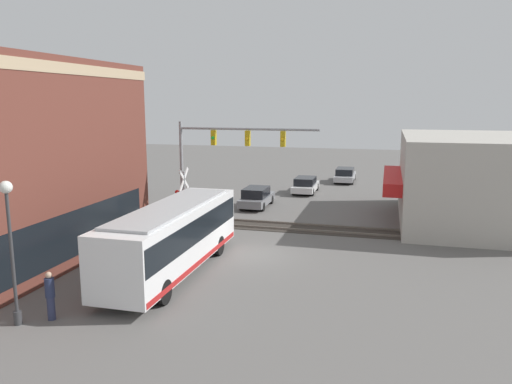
{
  "coord_description": "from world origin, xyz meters",
  "views": [
    {
      "loc": [
        -23.92,
        -6.53,
        7.82
      ],
      "look_at": [
        3.95,
        0.85,
        2.55
      ],
      "focal_mm": 35.0,
      "sensor_mm": 36.0,
      "label": 1
    }
  ],
  "objects_px": {
    "parked_car_silver": "(345,175)",
    "pedestrian_at_crossing": "(203,214)",
    "crossing_signal": "(184,192)",
    "parked_car_white": "(305,185)",
    "streetlamp": "(11,241)",
    "pedestrian_by_lamp": "(50,295)",
    "parked_car_grey": "(257,198)",
    "city_bus": "(173,236)"
  },
  "relations": [
    {
      "from": "parked_car_white",
      "to": "parked_car_silver",
      "type": "height_order",
      "value": "parked_car_silver"
    },
    {
      "from": "parked_car_white",
      "to": "parked_car_silver",
      "type": "distance_m",
      "value": 7.38
    },
    {
      "from": "streetlamp",
      "to": "parked_car_grey",
      "type": "bearing_deg",
      "value": -8.2
    },
    {
      "from": "streetlamp",
      "to": "parked_car_grey",
      "type": "xyz_separation_m",
      "value": [
        21.51,
        -3.1,
        -2.39
      ]
    },
    {
      "from": "parked_car_grey",
      "to": "city_bus",
      "type": "bearing_deg",
      "value": 180.0
    },
    {
      "from": "pedestrian_at_crossing",
      "to": "parked_car_grey",
      "type": "bearing_deg",
      "value": -15.0
    },
    {
      "from": "city_bus",
      "to": "parked_car_grey",
      "type": "bearing_deg",
      "value": -0.0
    },
    {
      "from": "streetlamp",
      "to": "pedestrian_at_crossing",
      "type": "relative_size",
      "value": 3.18
    },
    {
      "from": "crossing_signal",
      "to": "parked_car_silver",
      "type": "xyz_separation_m",
      "value": [
        21.0,
        -8.04,
        -1.65
      ]
    },
    {
      "from": "pedestrian_at_crossing",
      "to": "pedestrian_by_lamp",
      "type": "bearing_deg",
      "value": 178.27
    },
    {
      "from": "parked_car_white",
      "to": "pedestrian_by_lamp",
      "type": "relative_size",
      "value": 2.44
    },
    {
      "from": "crossing_signal",
      "to": "parked_car_white",
      "type": "height_order",
      "value": "crossing_signal"
    },
    {
      "from": "city_bus",
      "to": "crossing_signal",
      "type": "relative_size",
      "value": 2.77
    },
    {
      "from": "streetlamp",
      "to": "pedestrian_by_lamp",
      "type": "height_order",
      "value": "streetlamp"
    },
    {
      "from": "streetlamp",
      "to": "parked_car_white",
      "type": "distance_m",
      "value": 28.91
    },
    {
      "from": "streetlamp",
      "to": "parked_car_silver",
      "type": "height_order",
      "value": "streetlamp"
    },
    {
      "from": "parked_car_silver",
      "to": "pedestrian_at_crossing",
      "type": "xyz_separation_m",
      "value": [
        -20.14,
        7.16,
        0.18
      ]
    },
    {
      "from": "city_bus",
      "to": "parked_car_silver",
      "type": "height_order",
      "value": "city_bus"
    },
    {
      "from": "parked_car_grey",
      "to": "parked_car_white",
      "type": "xyz_separation_m",
      "value": [
        6.73,
        -2.6,
        -0.05
      ]
    },
    {
      "from": "crossing_signal",
      "to": "parked_car_silver",
      "type": "distance_m",
      "value": 22.55
    },
    {
      "from": "parked_car_silver",
      "to": "pedestrian_at_crossing",
      "type": "relative_size",
      "value": 2.86
    },
    {
      "from": "streetlamp",
      "to": "parked_car_grey",
      "type": "distance_m",
      "value": 21.87
    },
    {
      "from": "crossing_signal",
      "to": "parked_car_white",
      "type": "distance_m",
      "value": 15.2
    },
    {
      "from": "parked_car_silver",
      "to": "pedestrian_by_lamp",
      "type": "distance_m",
      "value": 35.24
    },
    {
      "from": "streetlamp",
      "to": "parked_car_silver",
      "type": "bearing_deg",
      "value": -13.62
    },
    {
      "from": "pedestrian_at_crossing",
      "to": "crossing_signal",
      "type": "bearing_deg",
      "value": 134.56
    },
    {
      "from": "city_bus",
      "to": "parked_car_silver",
      "type": "bearing_deg",
      "value": -10.69
    },
    {
      "from": "crossing_signal",
      "to": "streetlamp",
      "type": "relative_size",
      "value": 0.74
    },
    {
      "from": "streetlamp",
      "to": "parked_car_white",
      "type": "height_order",
      "value": "streetlamp"
    },
    {
      "from": "pedestrian_by_lamp",
      "to": "city_bus",
      "type": "bearing_deg",
      "value": -20.76
    },
    {
      "from": "pedestrian_by_lamp",
      "to": "parked_car_white",
      "type": "bearing_deg",
      "value": -9.87
    },
    {
      "from": "parked_car_white",
      "to": "parked_car_silver",
      "type": "xyz_separation_m",
      "value": [
        6.83,
        -2.8,
        0.01
      ]
    },
    {
      "from": "crossing_signal",
      "to": "parked_car_silver",
      "type": "relative_size",
      "value": 0.82
    },
    {
      "from": "city_bus",
      "to": "streetlamp",
      "type": "xyz_separation_m",
      "value": [
        -6.45,
        3.1,
        1.33
      ]
    },
    {
      "from": "crossing_signal",
      "to": "pedestrian_at_crossing",
      "type": "bearing_deg",
      "value": -45.44
    },
    {
      "from": "parked_car_grey",
      "to": "pedestrian_by_lamp",
      "type": "relative_size",
      "value": 2.46
    },
    {
      "from": "pedestrian_by_lamp",
      "to": "parked_car_silver",
      "type": "bearing_deg",
      "value": -12.45
    },
    {
      "from": "parked_car_silver",
      "to": "pedestrian_by_lamp",
      "type": "relative_size",
      "value": 2.57
    },
    {
      "from": "pedestrian_by_lamp",
      "to": "streetlamp",
      "type": "bearing_deg",
      "value": 126.09
    },
    {
      "from": "parked_car_white",
      "to": "crossing_signal",
      "type": "bearing_deg",
      "value": 159.72
    },
    {
      "from": "city_bus",
      "to": "pedestrian_by_lamp",
      "type": "height_order",
      "value": "city_bus"
    },
    {
      "from": "crossing_signal",
      "to": "parked_car_grey",
      "type": "xyz_separation_m",
      "value": [
        7.44,
        -2.64,
        -1.61
      ]
    }
  ]
}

